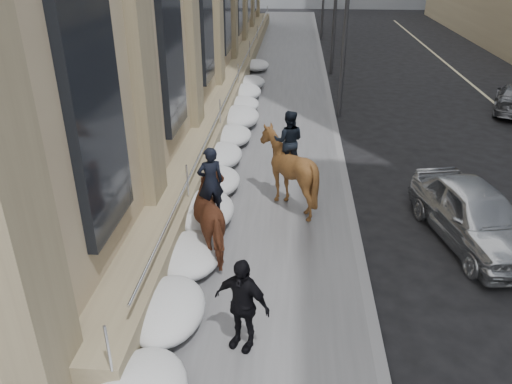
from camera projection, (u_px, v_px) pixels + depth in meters
ground at (241, 332)px, 9.86m from camera, size 140.00×140.00×0.00m
sidewalk at (269, 146)px, 18.75m from camera, size 5.00×80.00×0.12m
curb at (339, 148)px, 18.57m from camera, size 0.24×80.00×0.12m
streetlight_mid at (343, 7)px, 20.10m from camera, size 1.71×0.24×8.00m
traffic_signal at (319, 1)px, 27.53m from camera, size 4.10×0.22×6.00m
snow_bank at (224, 153)px, 16.98m from camera, size 1.70×18.10×0.76m
mounted_horse_left at (217, 213)px, 11.83m from camera, size 1.87×2.47×2.62m
mounted_horse_right at (288, 167)px, 13.90m from camera, size 1.86×2.07×2.75m
pedestrian at (242, 304)px, 8.98m from camera, size 1.20×0.86×1.89m
car_silver at (475, 214)px, 12.54m from camera, size 2.77×4.82×1.54m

